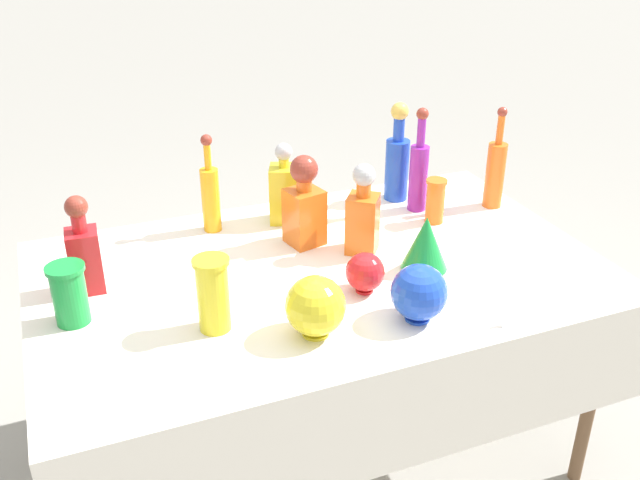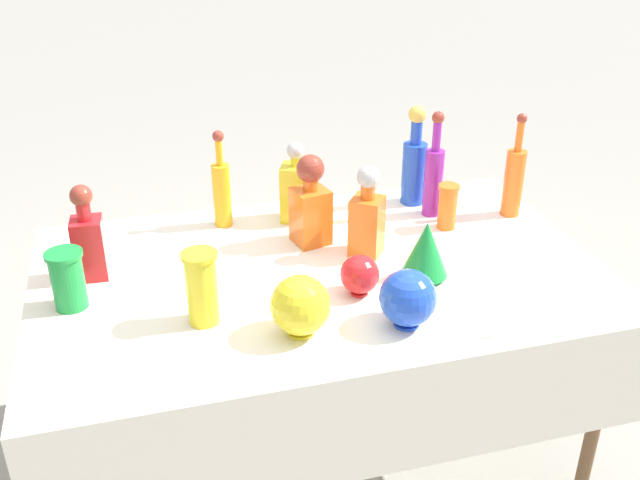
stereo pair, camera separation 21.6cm
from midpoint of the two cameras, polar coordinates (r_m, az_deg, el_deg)
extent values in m
plane|color=gray|center=(2.67, -2.42, -16.72)|extent=(40.00, 40.00, 0.00)
cube|color=white|center=(2.22, -2.79, -2.71)|extent=(1.74, 1.07, 0.03)
cube|color=white|center=(1.90, 2.89, -14.42)|extent=(1.74, 0.01, 0.35)
cylinder|color=brown|center=(2.46, 18.58, -11.63)|extent=(0.04, 0.04, 0.73)
cylinder|color=brown|center=(2.71, -21.56, -8.29)|extent=(0.04, 0.04, 0.73)
cylinder|color=brown|center=(3.04, 8.40, -2.41)|extent=(0.04, 0.04, 0.73)
cylinder|color=orange|center=(2.64, 11.55, 5.03)|extent=(0.07, 0.07, 0.24)
cylinder|color=orange|center=(2.58, 11.91, 8.59)|extent=(0.03, 0.03, 0.11)
sphere|color=maroon|center=(2.56, 12.04, 9.94)|extent=(0.03, 0.03, 0.03)
cylinder|color=purple|center=(2.57, 5.48, 4.88)|extent=(0.07, 0.07, 0.24)
cylinder|color=purple|center=(2.51, 5.65, 8.54)|extent=(0.03, 0.03, 0.11)
sphere|color=maroon|center=(2.49, 5.72, 9.97)|extent=(0.04, 0.04, 0.04)
cylinder|color=blue|center=(2.66, 3.84, 5.56)|extent=(0.09, 0.09, 0.23)
cylinder|color=blue|center=(2.60, 3.95, 8.83)|extent=(0.04, 0.04, 0.09)
sphere|color=gold|center=(2.58, 4.00, 10.19)|extent=(0.06, 0.06, 0.06)
cylinder|color=orange|center=(2.45, -11.25, 3.09)|extent=(0.06, 0.06, 0.22)
cylinder|color=orange|center=(2.39, -11.58, 6.50)|extent=(0.02, 0.02, 0.09)
sphere|color=maroon|center=(2.37, -11.71, 7.78)|extent=(0.04, 0.04, 0.04)
cube|color=orange|center=(2.27, 0.71, 1.22)|extent=(0.13, 0.13, 0.19)
cylinder|color=orange|center=(2.22, 0.73, 4.05)|extent=(0.05, 0.05, 0.05)
sphere|color=#B2B2B7|center=(2.20, 0.73, 5.17)|extent=(0.07, 0.07, 0.07)
cube|color=yellow|center=(2.49, -5.35, 3.62)|extent=(0.13, 0.13, 0.20)
cylinder|color=yellow|center=(2.44, -5.47, 6.19)|extent=(0.04, 0.04, 0.04)
sphere|color=#B2B2B7|center=(2.43, -5.51, 7.00)|extent=(0.06, 0.06, 0.06)
cube|color=orange|center=(2.33, -3.91, 1.79)|extent=(0.13, 0.13, 0.19)
cylinder|color=orange|center=(2.28, -4.00, 4.45)|extent=(0.05, 0.05, 0.05)
sphere|color=maroon|center=(2.26, -4.05, 5.62)|extent=(0.09, 0.09, 0.09)
cube|color=red|center=(2.20, -20.98, -1.64)|extent=(0.10, 0.10, 0.19)
cylinder|color=red|center=(2.15, -21.51, 1.25)|extent=(0.04, 0.04, 0.06)
sphere|color=maroon|center=(2.13, -21.73, 2.41)|extent=(0.07, 0.07, 0.07)
cylinder|color=#198C38|center=(2.07, -22.29, -4.14)|extent=(0.09, 0.09, 0.17)
cylinder|color=#198C38|center=(2.03, -22.69, -2.19)|extent=(0.10, 0.10, 0.01)
cylinder|color=yellow|center=(1.92, -11.78, -4.39)|extent=(0.09, 0.09, 0.21)
cylinder|color=yellow|center=(1.87, -12.07, -1.78)|extent=(0.10, 0.10, 0.01)
cylinder|color=orange|center=(2.49, 6.77, 3.06)|extent=(0.06, 0.06, 0.16)
cylinder|color=orange|center=(2.46, 6.86, 4.62)|extent=(0.07, 0.07, 0.01)
cylinder|color=#198C38|center=(2.20, 5.52, -2.41)|extent=(0.08, 0.08, 0.01)
cone|color=#198C38|center=(2.16, 5.63, -0.30)|extent=(0.14, 0.14, 0.17)
cylinder|color=red|center=(2.09, 0.62, -4.10)|extent=(0.05, 0.05, 0.01)
sphere|color=red|center=(2.06, 0.63, -2.64)|extent=(0.11, 0.11, 0.11)
cylinder|color=blue|center=(1.97, 4.68, -6.31)|extent=(0.07, 0.07, 0.01)
sphere|color=blue|center=(1.93, 4.77, -4.28)|extent=(0.16, 0.16, 0.16)
cylinder|color=yellow|center=(1.91, -3.63, -7.52)|extent=(0.07, 0.07, 0.01)
sphere|color=yellow|center=(1.86, -3.71, -5.38)|extent=(0.16, 0.16, 0.16)
cube|color=white|center=(1.98, 12.00, -6.27)|extent=(0.06, 0.02, 0.04)
cube|color=tan|center=(3.40, -8.44, -2.43)|extent=(0.44, 0.44, 0.37)
cube|color=tan|center=(3.41, -9.23, 1.87)|extent=(0.38, 0.08, 0.09)
cube|color=tan|center=(3.53, -4.56, -2.11)|extent=(0.55, 0.40, 0.26)
cube|color=tan|center=(3.54, -5.16, 1.01)|extent=(0.47, 0.13, 0.09)
camera|label=1|loc=(0.11, -92.86, -1.47)|focal=40.00mm
camera|label=2|loc=(0.11, 87.14, 1.47)|focal=40.00mm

